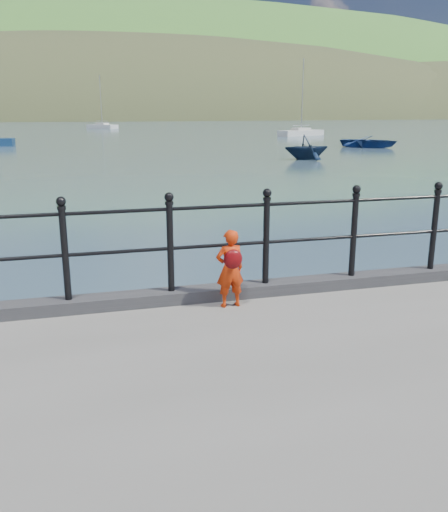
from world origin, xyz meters
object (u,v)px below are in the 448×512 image
object	(u,v)px
launch_blue	(369,142)
sailboat_deep	(102,127)
sailboat_far	(301,133)
launch_navy	(307,147)
child	(230,268)
railing	(219,233)

from	to	relation	value
launch_blue	sailboat_deep	xyz separation A→B (m)	(-20.36, 55.85, -0.17)
sailboat_deep	sailboat_far	size ratio (longest dim) A/B	0.96
launch_navy	sailboat_deep	size ratio (longest dim) A/B	0.34
launch_navy	child	bearing A→B (deg)	150.59
railing	child	world-z (taller)	railing
child	launch_navy	size ratio (longest dim) A/B	0.30
sailboat_far	child	bearing A→B (deg)	-137.86
launch_blue	launch_navy	distance (m)	13.99
railing	launch_navy	distance (m)	31.05
child	sailboat_far	world-z (taller)	sailboat_far
child	sailboat_far	distance (m)	65.25
child	launch_blue	world-z (taller)	child
railing	child	xyz separation A→B (m)	(0.05, -0.32, -0.35)
railing	launch_blue	xyz separation A→B (m)	(23.50, 37.64, -1.31)
railing	child	size ratio (longest dim) A/B	19.41
launch_navy	sailboat_far	size ratio (longest dim) A/B	0.33
launch_blue	launch_navy	bearing A→B (deg)	-179.08
launch_blue	sailboat_deep	size ratio (longest dim) A/B	0.54
railing	sailboat_far	xyz separation A→B (m)	(26.24, 59.43, -1.48)
sailboat_far	launch_navy	bearing A→B (deg)	-136.50
child	launch_navy	distance (m)	31.31
child	launch_blue	xyz separation A→B (m)	(23.45, 37.96, -0.97)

